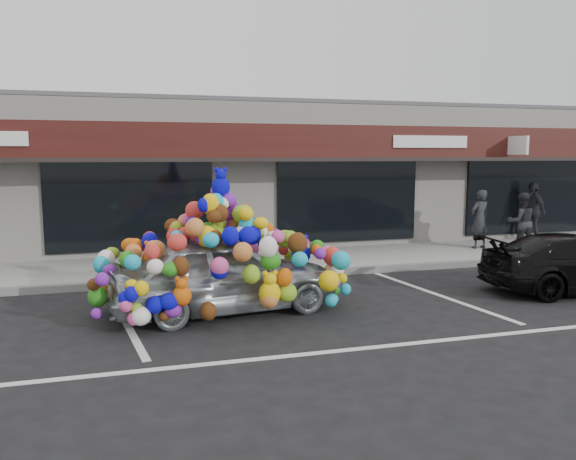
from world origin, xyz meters
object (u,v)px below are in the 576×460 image
object	(u,v)px
toy_car	(224,265)
pedestrian_b	(521,222)
pedestrian_a	(480,219)
pedestrian_c	(532,211)

from	to	relation	value
toy_car	pedestrian_b	distance (m)	9.36
pedestrian_a	pedestrian_b	world-z (taller)	pedestrian_a
pedestrian_b	toy_car	bearing A→B (deg)	34.76
pedestrian_b	pedestrian_c	world-z (taller)	pedestrian_c
pedestrian_a	pedestrian_c	bearing A→B (deg)	-169.14
toy_car	pedestrian_a	world-z (taller)	toy_car
pedestrian_c	pedestrian_b	bearing A→B (deg)	-46.98
toy_car	pedestrian_a	distance (m)	8.85
pedestrian_c	pedestrian_a	bearing A→B (deg)	-70.86
pedestrian_b	pedestrian_c	distance (m)	2.26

